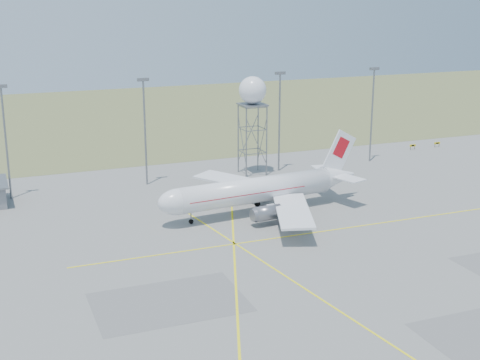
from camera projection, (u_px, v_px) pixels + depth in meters
name	position (u px, v px, depth m)	size (l,w,h in m)	color
ground	(381.00, 329.00, 73.61)	(400.00, 400.00, 0.00)	gray
grass_strip	(120.00, 117.00, 198.91)	(400.00, 120.00, 0.03)	#606D3C
mast_a	(5.00, 133.00, 117.01)	(2.20, 0.50, 20.50)	slate
mast_b	(145.00, 123.00, 125.87)	(2.20, 0.50, 20.50)	slate
mast_c	(280.00, 113.00, 135.79)	(2.20, 0.50, 20.50)	slate
mast_d	(372.00, 107.00, 143.58)	(2.20, 0.50, 20.50)	slate
taxi_sign_near	(413.00, 146.00, 157.50)	(1.60, 0.17, 1.20)	black
taxi_sign_far	(437.00, 143.00, 159.98)	(1.60, 0.17, 1.20)	black
airliner_main	(258.00, 190.00, 111.48)	(37.48, 36.29, 12.76)	white
radar_tower	(252.00, 120.00, 133.56)	(5.49, 5.49, 19.87)	slate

